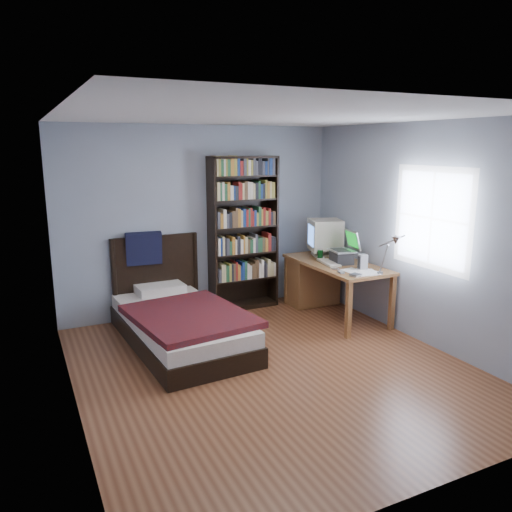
% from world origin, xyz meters
% --- Properties ---
extents(room, '(4.20, 4.24, 2.50)m').
position_xyz_m(room, '(0.03, -0.00, 1.25)').
color(room, brown).
rests_on(room, ground).
extents(desk, '(0.75, 1.58, 0.73)m').
position_xyz_m(desk, '(1.51, 1.51, 0.42)').
color(desk, brown).
rests_on(desk, floor).
extents(crt_monitor, '(0.56, 0.52, 0.51)m').
position_xyz_m(crt_monitor, '(1.60, 1.53, 1.02)').
color(crt_monitor, '#BEB39E').
rests_on(crt_monitor, desk).
extents(laptop, '(0.40, 0.39, 0.43)m').
position_xyz_m(laptop, '(1.56, 1.02, 0.85)').
color(laptop, '#2D2D30').
rests_on(laptop, desk).
extents(desk_lamp, '(0.21, 0.46, 0.54)m').
position_xyz_m(desk_lamp, '(1.51, 0.01, 1.17)').
color(desk_lamp, '#99999E').
rests_on(desk_lamp, desk).
extents(keyboard, '(0.23, 0.44, 0.04)m').
position_xyz_m(keyboard, '(1.38, 1.06, 0.74)').
color(keyboard, beige).
rests_on(keyboard, desk).
extents(speaker, '(0.12, 0.12, 0.19)m').
position_xyz_m(speaker, '(1.57, 0.62, 0.83)').
color(speaker, gray).
rests_on(speaker, desk).
extents(soda_can, '(0.07, 0.07, 0.13)m').
position_xyz_m(soda_can, '(1.41, 1.33, 0.80)').
color(soda_can, '#073618').
rests_on(soda_can, desk).
extents(mouse, '(0.06, 0.10, 0.03)m').
position_xyz_m(mouse, '(1.47, 1.37, 0.75)').
color(mouse, silver).
rests_on(mouse, desk).
extents(phone_silver, '(0.09, 0.11, 0.02)m').
position_xyz_m(phone_silver, '(1.28, 0.78, 0.74)').
color(phone_silver, silver).
rests_on(phone_silver, desk).
extents(phone_grey, '(0.07, 0.11, 0.02)m').
position_xyz_m(phone_grey, '(1.23, 0.59, 0.74)').
color(phone_grey, gray).
rests_on(phone_grey, desk).
extents(external_drive, '(0.13, 0.13, 0.02)m').
position_xyz_m(external_drive, '(1.31, 0.41, 0.74)').
color(external_drive, gray).
rests_on(external_drive, desk).
extents(bookshelf, '(0.94, 0.30, 2.10)m').
position_xyz_m(bookshelf, '(0.56, 1.94, 1.05)').
color(bookshelf, black).
rests_on(bookshelf, floor).
extents(bed, '(1.31, 2.22, 1.16)m').
position_xyz_m(bed, '(-0.65, 1.13, 0.25)').
color(bed, black).
rests_on(bed, floor).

